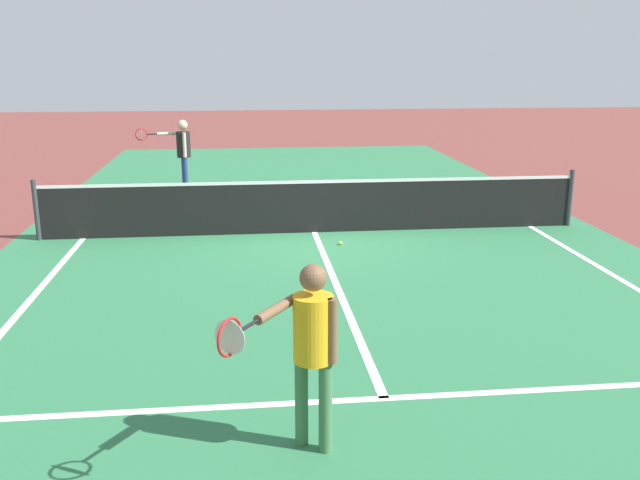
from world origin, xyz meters
TOP-DOWN VIEW (x-y plane):
  - ground_plane at (0.00, 0.00)m, footprint 60.00×60.00m
  - court_surface_inbounds at (0.00, 0.00)m, footprint 10.62×24.40m
  - line_service_near at (0.00, -6.40)m, footprint 8.22×0.10m
  - line_center_service at (0.00, -3.20)m, footprint 0.10×6.40m
  - net at (0.00, 0.00)m, footprint 9.80×0.09m
  - player_near at (-0.77, -7.18)m, footprint 0.92×0.91m
  - player_far at (-2.66, 4.13)m, footprint 1.24×0.41m
  - tennis_ball_near_net at (0.35, -0.91)m, footprint 0.07×0.07m

SIDE VIEW (x-z plane):
  - ground_plane at x=0.00m, z-range 0.00..0.00m
  - court_surface_inbounds at x=0.00m, z-range 0.00..0.00m
  - line_service_near at x=0.00m, z-range 0.00..0.01m
  - line_center_service at x=0.00m, z-range 0.00..0.01m
  - tennis_ball_near_net at x=0.35m, z-range 0.00..0.07m
  - net at x=0.00m, z-range -0.04..1.03m
  - player_near at x=-0.77m, z-range 0.19..1.76m
  - player_far at x=-2.66m, z-range 0.21..1.92m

